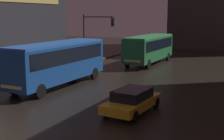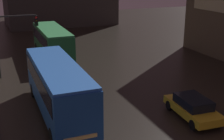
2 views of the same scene
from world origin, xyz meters
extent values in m
cube|color=#194793|center=(-3.15, 9.59, 1.91)|extent=(2.65, 10.07, 2.72)
cube|color=black|center=(-3.15, 9.59, 2.52)|extent=(2.70, 9.27, 1.10)
cube|color=blue|center=(-3.15, 9.59, 3.35)|extent=(2.59, 9.87, 0.16)
cube|color=#F4CC72|center=(-3.21, 4.55, 0.95)|extent=(1.77, 0.12, 0.20)
cylinder|color=black|center=(-2.04, 5.95, 0.50)|extent=(0.26, 1.00, 1.00)
cylinder|color=black|center=(-4.36, 5.98, 0.50)|extent=(0.26, 1.00, 1.00)
cylinder|color=black|center=(-1.95, 13.19, 0.50)|extent=(0.26, 1.00, 1.00)
cylinder|color=black|center=(-4.27, 13.22, 0.50)|extent=(0.26, 1.00, 1.00)
cube|color=#236B38|center=(-0.55, 23.56, 1.80)|extent=(2.69, 9.70, 2.50)
cube|color=black|center=(-0.55, 23.56, 2.30)|extent=(2.74, 8.93, 1.10)
cube|color=#399252|center=(-0.55, 23.56, 3.13)|extent=(2.64, 9.51, 0.16)
cube|color=#F4CC72|center=(-0.62, 18.71, 0.95)|extent=(1.78, 0.13, 0.20)
cylinder|color=black|center=(0.57, 20.11, 0.50)|extent=(0.27, 1.00, 1.00)
cylinder|color=black|center=(-1.77, 20.15, 0.50)|extent=(0.27, 1.00, 1.00)
cylinder|color=black|center=(0.68, 26.97, 0.50)|extent=(0.27, 1.00, 1.00)
cylinder|color=black|center=(-1.67, 27.01, 0.50)|extent=(0.27, 1.00, 1.00)
cube|color=gold|center=(4.65, 5.89, 0.55)|extent=(2.21, 4.48, 0.50)
cube|color=black|center=(4.65, 5.89, 1.08)|extent=(1.78, 2.51, 0.57)
cylinder|color=black|center=(5.41, 4.35, 0.32)|extent=(0.25, 0.65, 0.64)
cylinder|color=black|center=(3.68, 4.48, 0.32)|extent=(0.25, 0.65, 0.64)
cylinder|color=black|center=(5.63, 7.30, 0.32)|extent=(0.25, 0.65, 0.64)
cylinder|color=black|center=(3.89, 7.43, 0.32)|extent=(0.25, 0.65, 0.64)
cylinder|color=#2D2D2D|center=(-4.55, 18.70, 5.34)|extent=(3.45, 0.12, 0.12)
cube|color=black|center=(-2.82, 18.70, 4.84)|extent=(0.30, 0.24, 0.90)
sphere|color=red|center=(-2.82, 18.56, 5.12)|extent=(0.18, 0.18, 0.18)
sphere|color=#3B2B07|center=(-2.82, 18.56, 4.84)|extent=(0.18, 0.18, 0.18)
sphere|color=black|center=(-2.82, 18.56, 4.56)|extent=(0.18, 0.18, 0.18)
camera|label=1|loc=(11.22, -10.15, 5.54)|focal=50.00mm
camera|label=2|loc=(-7.07, -8.98, 9.06)|focal=50.00mm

